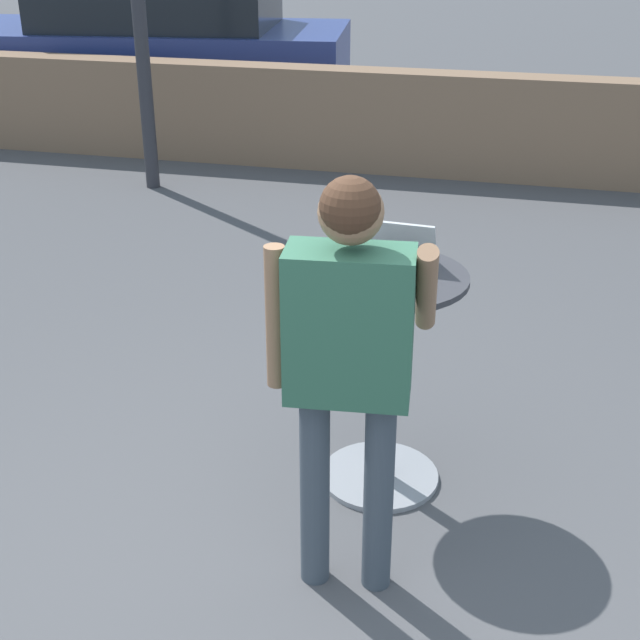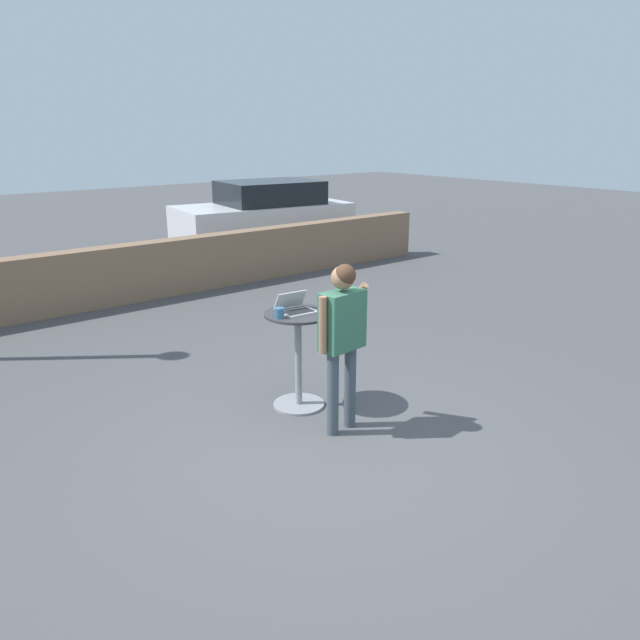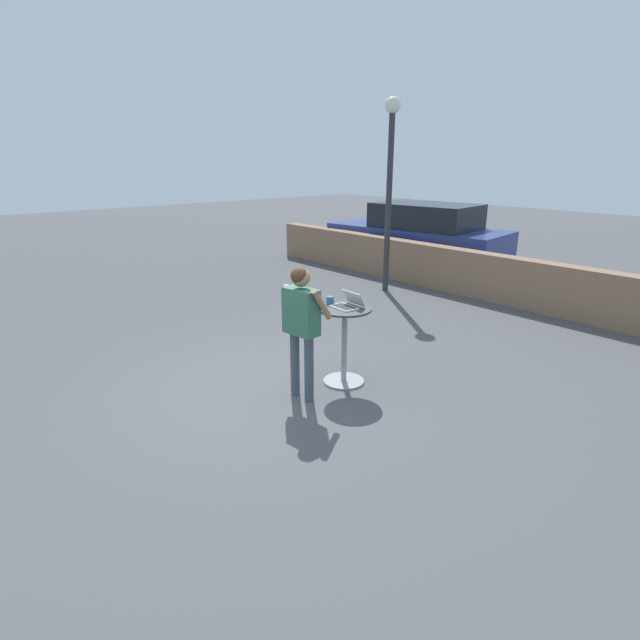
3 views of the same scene
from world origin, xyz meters
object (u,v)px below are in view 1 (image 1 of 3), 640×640
Objects in this scene: laptop at (390,261)px; coffee_mug at (327,260)px; parked_car_near_street at (148,46)px; standing_person at (349,344)px; cafe_table at (384,363)px.

laptop is 2.70× the size of coffee_mug.
laptop is at bearing -58.58° from parked_car_near_street.
laptop is 0.22× the size of standing_person.
cafe_table is 0.52m from coffee_mug.
coffee_mug is (-0.24, -0.03, 0.46)m from cafe_table.
standing_person reaches higher than coffee_mug.
parked_car_near_street reaches higher than standing_person.
standing_person reaches higher than cafe_table.
laptop reaches higher than cafe_table.
parked_car_near_street is at bearing 118.63° from standing_person.
cafe_table is 0.21× the size of parked_car_near_street.
cafe_table is 7.37m from parked_car_near_street.
cafe_table is 0.80m from standing_person.
parked_car_near_street is at bearing 119.50° from coffee_mug.
cafe_table is 7.59× the size of coffee_mug.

